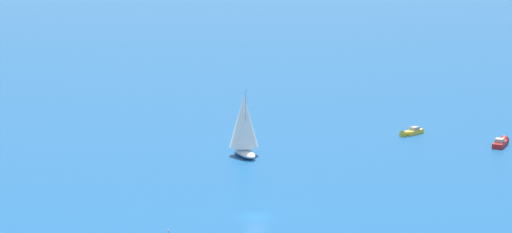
# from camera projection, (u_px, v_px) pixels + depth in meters

# --- Properties ---
(ground_plane) EXTENTS (2000.00, 2000.00, 0.00)m
(ground_plane) POSITION_uv_depth(u_px,v_px,m) (256.00, 217.00, 136.32)
(ground_plane) COLOR navy
(motorboat_far_port) EXTENTS (7.27, 5.34, 2.13)m
(motorboat_far_port) POSITION_uv_depth(u_px,v_px,m) (501.00, 143.00, 186.22)
(motorboat_far_port) COLOR #B21E1E
(motorboat_far_port) RESTS_ON ground_plane
(sailboat_inshore) EXTENTS (10.00, 6.29, 12.45)m
(sailboat_inshore) POSITION_uv_depth(u_px,v_px,m) (244.00, 125.00, 176.31)
(sailboat_inshore) COLOR white
(sailboat_inshore) RESTS_ON ground_plane
(motorboat_offshore) EXTENTS (5.60, 5.97, 1.89)m
(motorboat_offshore) POSITION_uv_depth(u_px,v_px,m) (411.00, 132.00, 197.37)
(motorboat_offshore) COLOR gold
(motorboat_offshore) RESTS_ON ground_plane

